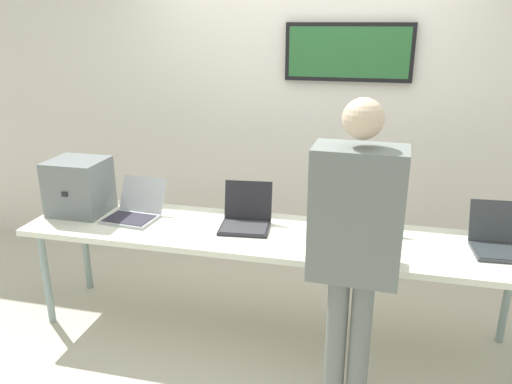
# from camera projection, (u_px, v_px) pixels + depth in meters

# --- Properties ---
(ground) EXTENTS (8.00, 8.00, 0.04)m
(ground) POSITION_uv_depth(u_px,v_px,m) (269.00, 333.00, 3.50)
(ground) COLOR beige
(back_wall) EXTENTS (8.00, 0.11, 2.69)m
(back_wall) POSITION_uv_depth(u_px,v_px,m) (300.00, 110.00, 4.09)
(back_wall) COLOR silver
(back_wall) RESTS_ON ground
(workbench) EXTENTS (3.28, 0.70, 0.74)m
(workbench) POSITION_uv_depth(u_px,v_px,m) (270.00, 240.00, 3.27)
(workbench) COLOR silver
(workbench) RESTS_ON ground
(equipment_box) EXTENTS (0.38, 0.36, 0.39)m
(equipment_box) POSITION_uv_depth(u_px,v_px,m) (79.00, 186.00, 3.55)
(equipment_box) COLOR slate
(equipment_box) RESTS_ON workbench
(laptop_station_0) EXTENTS (0.37, 0.40, 0.25)m
(laptop_station_0) POSITION_uv_depth(u_px,v_px,m) (135.00, 209.00, 3.50)
(laptop_station_0) COLOR #A9AEB3
(laptop_station_0) RESTS_ON workbench
(laptop_station_1) EXTENTS (0.36, 0.37, 0.28)m
(laptop_station_1) POSITION_uv_depth(u_px,v_px,m) (246.00, 217.00, 3.35)
(laptop_station_1) COLOR black
(laptop_station_1) RESTS_ON workbench
(laptop_station_2) EXTENTS (0.35, 0.35, 0.27)m
(laptop_station_2) POSITION_uv_depth(u_px,v_px,m) (368.00, 228.00, 3.17)
(laptop_station_2) COLOR #333839
(laptop_station_2) RESTS_ON workbench
(laptop_station_3) EXTENTS (0.35, 0.36, 0.27)m
(laptop_station_3) POSITION_uv_depth(u_px,v_px,m) (501.00, 240.00, 3.00)
(laptop_station_3) COLOR #36393F
(laptop_station_3) RESTS_ON workbench
(person) EXTENTS (0.45, 0.60, 1.73)m
(person) POSITION_uv_depth(u_px,v_px,m) (355.00, 236.00, 2.46)
(person) COLOR slate
(person) RESTS_ON ground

